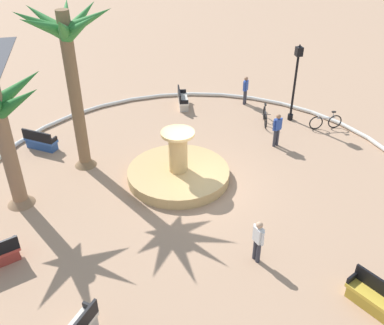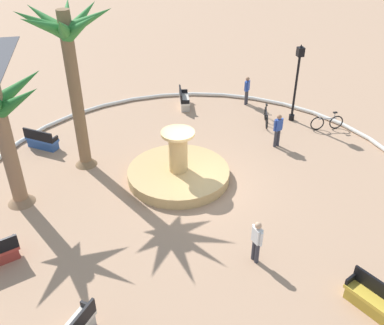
% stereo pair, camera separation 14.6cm
% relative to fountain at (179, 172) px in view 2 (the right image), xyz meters
% --- Properties ---
extents(ground_plane, '(80.00, 80.00, 0.00)m').
position_rel_fountain_xyz_m(ground_plane, '(-0.62, -0.69, -0.32)').
color(ground_plane, tan).
extents(plaza_curb, '(18.53, 18.53, 0.20)m').
position_rel_fountain_xyz_m(plaza_curb, '(-0.62, -0.69, -0.22)').
color(plaza_curb, silver).
rests_on(plaza_curb, ground).
extents(fountain, '(4.26, 4.26, 2.23)m').
position_rel_fountain_xyz_m(fountain, '(0.00, 0.00, 0.00)').
color(fountain, tan).
rests_on(fountain, ground).
extents(palm_tree_near_fountain, '(3.78, 3.77, 6.92)m').
position_rel_fountain_xyz_m(palm_tree_near_fountain, '(1.97, 3.80, 4.81)').
color(palm_tree_near_fountain, brown).
rests_on(palm_tree_near_fountain, ground).
extents(palm_tree_by_curb, '(3.79, 3.47, 5.14)m').
position_rel_fountain_xyz_m(palm_tree_by_curb, '(-0.28, 6.28, 3.19)').
color(palm_tree_by_curb, '#8E6B4C').
rests_on(palm_tree_by_curb, ground).
extents(bench_west, '(1.33, 1.60, 1.00)m').
position_rel_fountain_xyz_m(bench_west, '(3.90, 5.77, 0.03)').
color(bench_west, '#335BA8').
rests_on(bench_west, ground).
extents(bench_southeast, '(1.65, 0.70, 1.00)m').
position_rel_fountain_xyz_m(bench_southeast, '(6.98, -1.65, 0.03)').
color(bench_southeast, beige).
rests_on(bench_southeast, ground).
extents(bench_southwest, '(1.66, 1.14, 1.00)m').
position_rel_fountain_xyz_m(bench_southwest, '(-7.77, -4.15, 0.03)').
color(bench_southwest, gold).
rests_on(bench_southwest, ground).
extents(lamppost, '(0.32, 0.32, 4.05)m').
position_rel_fountain_xyz_m(lamppost, '(4.12, -6.87, 2.05)').
color(lamppost, black).
rests_on(lamppost, ground).
extents(bicycle_red_frame, '(0.44, 1.72, 0.94)m').
position_rel_fountain_xyz_m(bicycle_red_frame, '(2.76, -8.17, 0.07)').
color(bicycle_red_frame, black).
rests_on(bicycle_red_frame, ground).
extents(bicycle_by_lamppost, '(1.66, 0.62, 0.94)m').
position_rel_fountain_xyz_m(bicycle_by_lamppost, '(4.01, -5.39, 0.07)').
color(bicycle_by_lamppost, black).
rests_on(bicycle_by_lamppost, ground).
extents(person_cyclist_helmet, '(0.30, 0.51, 1.65)m').
position_rel_fountain_xyz_m(person_cyclist_helmet, '(1.69, -5.04, 0.61)').
color(person_cyclist_helmet, '#33333D').
rests_on(person_cyclist_helmet, ground).
extents(person_cyclist_photo, '(0.44, 0.37, 1.62)m').
position_rel_fountain_xyz_m(person_cyclist_photo, '(6.56, -5.17, 0.59)').
color(person_cyclist_photo, '#33333D').
rests_on(person_cyclist_photo, ground).
extents(person_pedestrian_stroll, '(0.51, 0.29, 1.60)m').
position_rel_fountain_xyz_m(person_pedestrian_stroll, '(-5.21, -1.54, 0.58)').
color(person_pedestrian_stroll, '#33333D').
rests_on(person_pedestrian_stroll, ground).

